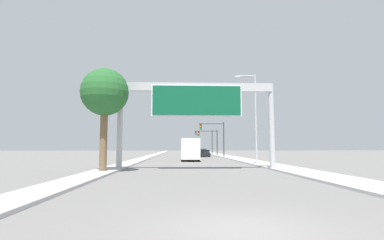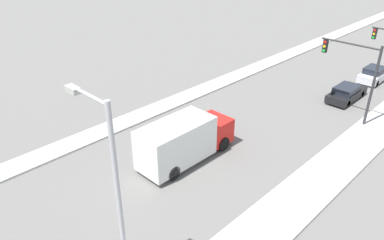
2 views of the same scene
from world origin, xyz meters
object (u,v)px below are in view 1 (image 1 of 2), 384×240
Objects in this scene: car_mid_right at (202,152)px; street_lamp_right at (253,112)px; sign_gantry at (197,101)px; traffic_light_mid_block at (210,138)px; traffic_light_far_intersection at (206,138)px; palm_tree_foreground at (105,93)px; traffic_light_near_intersection at (216,133)px; car_far_center at (205,153)px; truck_box_primary at (190,150)px.

car_mid_right is 33.86m from street_lamp_right.
sign_gantry reaches higher than traffic_light_mid_block.
traffic_light_far_intersection is 53.68m from palm_tree_foreground.
traffic_light_near_intersection is at bearing -80.07° from car_mid_right.
sign_gantry is 3.15× the size of car_mid_right.
car_far_center is 16.67m from traffic_light_far_intersection.
sign_gantry is 7.52m from palm_tree_foreground.
street_lamp_right reaches higher than traffic_light_far_intersection.
car_far_center is 1.12× the size of car_mid_right.
truck_box_primary is (-3.50, -17.33, 0.91)m from car_far_center.
car_far_center is 27.63m from street_lamp_right.
traffic_light_near_intersection is 20.00m from traffic_light_far_intersection.
traffic_light_far_intersection reaches higher than car_mid_right.
traffic_light_near_intersection is at bearing -90.03° from traffic_light_far_intersection.
palm_tree_foreground is 16.50m from street_lamp_right.
sign_gantry is 40.50m from traffic_light_mid_block.
sign_gantry reaches higher than traffic_light_near_intersection.
palm_tree_foreground reaches higher than traffic_light_far_intersection.
car_mid_right is (-0.00, 6.37, 0.07)m from car_far_center.
car_mid_right is 0.58× the size of truck_box_primary.
traffic_light_near_intersection is at bearing -64.93° from car_far_center.
traffic_light_far_intersection is (1.79, 16.19, 3.55)m from car_far_center.
palm_tree_foreground reaches higher than car_mid_right.
traffic_light_near_intersection is at bearing 93.26° from street_lamp_right.
sign_gantry is 2.80× the size of car_far_center.
truck_box_primary is (-3.50, -23.70, 0.84)m from car_mid_right.
truck_box_primary is 0.91× the size of palm_tree_foreground.
car_far_center is 7.19m from traffic_light_mid_block.
truck_box_primary is at bearing 90.00° from sign_gantry.
car_mid_right is at bearing 81.60° from truck_box_primary.
sign_gantry is 17.12m from truck_box_primary.
truck_box_primary is at bearing -98.40° from car_mid_right.
traffic_light_far_intersection is at bearing 91.74° from street_lamp_right.
traffic_light_near_intersection is 23.24m from street_lamp_right.
sign_gantry is 2.05× the size of traffic_light_near_intersection.
traffic_light_far_intersection is (1.79, 9.82, 3.48)m from car_mid_right.
traffic_light_near_intersection is at bearing 68.74° from palm_tree_foreground.
car_far_center is 37.93m from palm_tree_foreground.
car_mid_right is 0.69× the size of traffic_light_far_intersection.
palm_tree_foreground is (-10.73, -42.34, 5.34)m from car_mid_right.
traffic_light_near_intersection is (1.78, -3.81, 3.76)m from car_far_center.
truck_box_primary reaches higher than car_far_center.
traffic_light_mid_block is 44.03m from palm_tree_foreground.
traffic_light_mid_block is at bearing 82.53° from sign_gantry.
traffic_light_far_intersection is at bearing 83.68° from car_far_center.
traffic_light_near_intersection is 34.55m from palm_tree_foreground.
palm_tree_foreground is (-7.23, -18.64, 4.50)m from truck_box_primary.
traffic_light_near_intersection is (1.78, -10.18, 3.69)m from car_mid_right.
traffic_light_near_intersection reaches higher than car_far_center.
traffic_light_mid_block is at bearing -90.20° from traffic_light_far_intersection.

